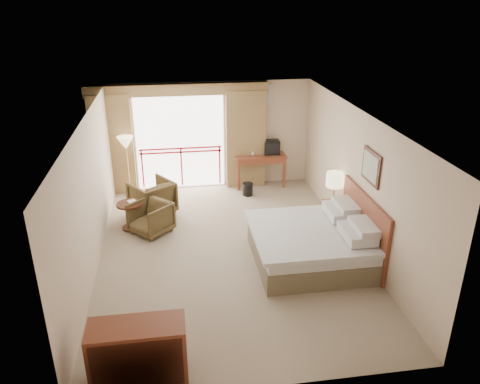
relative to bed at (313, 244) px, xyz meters
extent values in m
plane|color=gray|center=(-1.50, 0.60, -0.38)|extent=(7.00, 7.00, 0.00)
plane|color=white|center=(-1.50, 0.60, 2.32)|extent=(7.00, 7.00, 0.00)
plane|color=beige|center=(-1.50, 4.10, 0.97)|extent=(5.00, 0.00, 5.00)
plane|color=beige|center=(-1.50, -2.90, 0.97)|extent=(5.00, 0.00, 5.00)
plane|color=beige|center=(-4.00, 0.60, 0.97)|extent=(0.00, 7.00, 7.00)
plane|color=beige|center=(1.00, 0.60, 0.97)|extent=(0.00, 7.00, 7.00)
plane|color=white|center=(-2.30, 4.08, 0.82)|extent=(2.40, 0.00, 2.40)
cube|color=red|center=(-2.30, 4.06, 0.57)|extent=(2.09, 0.03, 0.04)
cube|color=red|center=(-2.30, 4.06, 0.67)|extent=(2.09, 0.03, 0.04)
cube|color=red|center=(-3.29, 4.06, 0.17)|extent=(0.04, 0.03, 1.00)
cube|color=red|center=(-2.30, 4.06, 0.17)|extent=(0.04, 0.03, 1.00)
cube|color=red|center=(-1.31, 4.06, 0.17)|extent=(0.04, 0.03, 1.00)
cube|color=olive|center=(-3.95, 3.95, 0.87)|extent=(1.00, 0.26, 2.50)
cube|color=olive|center=(-0.65, 3.95, 0.87)|extent=(1.00, 0.26, 2.50)
cube|color=olive|center=(-2.30, 3.98, 2.17)|extent=(4.40, 0.22, 0.28)
cube|color=silver|center=(-0.20, 4.07, 1.97)|extent=(0.50, 0.04, 0.50)
cube|color=brown|center=(-0.05, 0.00, -0.18)|extent=(2.05, 2.00, 0.40)
cube|color=silver|center=(-0.05, 0.00, 0.12)|extent=(2.01, 1.96, 0.22)
cube|color=silver|center=(-0.10, 0.00, 0.25)|extent=(2.09, 2.06, 0.08)
cube|color=silver|center=(0.65, -0.45, 0.40)|extent=(0.50, 0.75, 0.18)
cube|color=silver|center=(0.65, 0.45, 0.40)|extent=(0.50, 0.75, 0.18)
cube|color=silver|center=(0.78, -0.45, 0.52)|extent=(0.40, 0.70, 0.14)
cube|color=silver|center=(0.78, 0.45, 0.52)|extent=(0.40, 0.70, 0.14)
cube|color=maroon|center=(0.96, 0.00, 0.27)|extent=(0.06, 2.10, 1.30)
cube|color=black|center=(0.98, 0.00, 1.47)|extent=(0.03, 0.72, 0.60)
cube|color=silver|center=(0.96, 0.00, 1.47)|extent=(0.01, 0.60, 0.48)
cube|color=maroon|center=(0.84, 1.29, -0.09)|extent=(0.42, 0.49, 0.57)
cylinder|color=tan|center=(0.84, 1.34, 0.23)|extent=(0.15, 0.15, 0.04)
cylinder|color=tan|center=(0.84, 1.34, 0.43)|extent=(0.03, 0.03, 0.39)
cylinder|color=#FFE5B2|center=(0.84, 1.34, 0.71)|extent=(0.37, 0.37, 0.30)
cube|color=black|center=(0.79, 1.14, 0.23)|extent=(0.18, 0.15, 0.07)
cube|color=maroon|center=(-0.28, 3.89, 0.45)|extent=(1.30, 0.63, 0.05)
cube|color=maroon|center=(-0.87, 3.62, 0.02)|extent=(0.07, 0.07, 0.80)
cube|color=maroon|center=(0.32, 3.62, 0.02)|extent=(0.07, 0.07, 0.80)
cube|color=maroon|center=(-0.87, 4.16, 0.02)|extent=(0.07, 0.07, 0.80)
cube|color=maroon|center=(0.32, 4.16, 0.02)|extent=(0.07, 0.07, 0.80)
cube|color=maroon|center=(-0.28, 4.16, 0.11)|extent=(1.19, 0.03, 0.60)
cube|color=maroon|center=(-0.28, 3.61, 0.36)|extent=(1.19, 0.03, 0.13)
cube|color=black|center=(0.02, 3.89, 0.65)|extent=(0.40, 0.31, 0.36)
cube|color=black|center=(0.02, 3.74, 0.65)|extent=(0.36, 0.02, 0.29)
cylinder|color=black|center=(-0.63, 3.89, 0.60)|extent=(0.13, 0.13, 0.25)
cylinder|color=white|center=(-0.48, 3.84, 0.52)|extent=(0.09, 0.09, 0.11)
cylinder|color=black|center=(-0.70, 3.26, -0.22)|extent=(0.28, 0.28, 0.32)
imported|color=#42341C|center=(-3.02, 2.55, -0.38)|extent=(1.19, 1.19, 0.79)
imported|color=#42341C|center=(-3.03, 1.61, -0.38)|extent=(1.05, 1.05, 0.69)
cylinder|color=black|center=(-3.48, 1.86, 0.20)|extent=(0.54, 0.54, 0.04)
cylinder|color=black|center=(-3.48, 1.86, -0.08)|extent=(0.06, 0.06, 0.54)
cylinder|color=black|center=(-3.48, 1.86, -0.36)|extent=(0.39, 0.39, 0.03)
imported|color=white|center=(-3.48, 1.86, 0.22)|extent=(0.26, 0.28, 0.02)
cylinder|color=tan|center=(-3.60, 3.62, -0.36)|extent=(0.25, 0.25, 0.03)
cylinder|color=tan|center=(-3.60, 3.62, 0.29)|extent=(0.03, 0.03, 1.34)
cone|color=#FFE5B2|center=(-3.60, 3.62, 1.01)|extent=(0.39, 0.39, 0.31)
cube|color=maroon|center=(-3.09, -2.46, 0.04)|extent=(1.25, 0.52, 0.83)
cube|color=black|center=(-3.09, -2.72, 0.04)|extent=(1.15, 0.02, 0.73)
camera|label=1|loc=(-2.48, -7.36, 4.35)|focal=35.00mm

